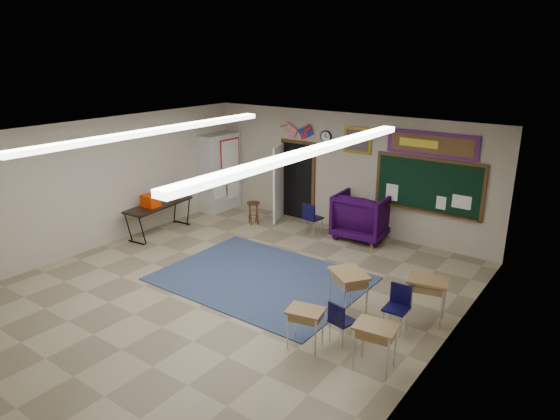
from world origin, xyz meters
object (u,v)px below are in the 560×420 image
Objects in this scene: wingback_armchair at (363,215)px; folding_table at (159,217)px; wooden_stool at (254,213)px; student_desk_front_left at (348,291)px; student_desk_front_right at (427,298)px.

wingback_armchair reaches higher than folding_table.
wingback_armchair is 2.94m from wooden_stool.
wingback_armchair reaches higher than student_desk_front_left.
student_desk_front_right is (1.17, 0.62, -0.02)m from student_desk_front_left.
wingback_armchair is at bearing 148.37° from student_desk_front_left.
wingback_armchair is 1.60× the size of student_desk_front_right.
wingback_armchair is 0.65× the size of folding_table.
folding_table is at bearing 166.04° from student_desk_front_right.
wooden_stool is at bearing -177.71° from student_desk_front_left.
student_desk_front_right is 5.97m from wooden_stool.
wingback_armchair is 1.47× the size of student_desk_front_left.
folding_table is 3.22× the size of wooden_stool.
student_desk_front_right is 0.41× the size of folding_table.
student_desk_front_left is 1.09× the size of student_desk_front_right.
folding_table reaches higher than wooden_stool.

